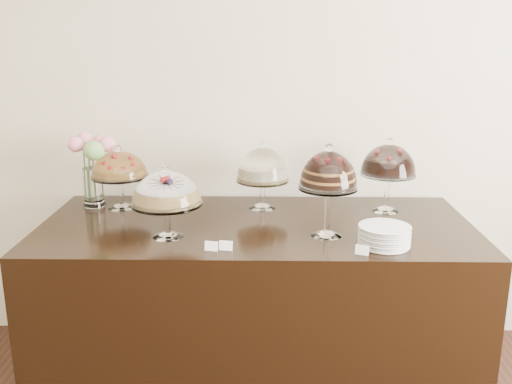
{
  "coord_description": "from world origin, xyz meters",
  "views": [
    {
      "loc": [
        -0.21,
        -0.32,
        1.83
      ],
      "look_at": [
        -0.26,
        2.4,
        1.08
      ],
      "focal_mm": 40.0,
      "sensor_mm": 36.0,
      "label": 1
    }
  ],
  "objects_px": {
    "flower_vase": "(93,162)",
    "plate_stack": "(384,236)",
    "cake_stand_cheesecake": "(263,167)",
    "display_counter": "(256,303)",
    "cake_stand_dark_choco": "(389,163)",
    "cake_stand_sugar_sponge": "(166,191)",
    "cake_stand_choco_layer": "(328,173)",
    "cake_stand_fruit_tart": "(119,167)"
  },
  "relations": [
    {
      "from": "cake_stand_sugar_sponge",
      "to": "cake_stand_fruit_tart",
      "type": "bearing_deg",
      "value": 125.96
    },
    {
      "from": "cake_stand_sugar_sponge",
      "to": "flower_vase",
      "type": "bearing_deg",
      "value": 134.43
    },
    {
      "from": "display_counter",
      "to": "cake_stand_dark_choco",
      "type": "height_order",
      "value": "cake_stand_dark_choco"
    },
    {
      "from": "display_counter",
      "to": "cake_stand_dark_choco",
      "type": "bearing_deg",
      "value": 17.92
    },
    {
      "from": "cake_stand_cheesecake",
      "to": "flower_vase",
      "type": "xyz_separation_m",
      "value": [
        -0.94,
        0.02,
        0.02
      ]
    },
    {
      "from": "cake_stand_choco_layer",
      "to": "cake_stand_fruit_tart",
      "type": "distance_m",
      "value": 1.18
    },
    {
      "from": "flower_vase",
      "to": "cake_stand_sugar_sponge",
      "type": "bearing_deg",
      "value": -45.57
    },
    {
      "from": "cake_stand_choco_layer",
      "to": "plate_stack",
      "type": "xyz_separation_m",
      "value": [
        0.25,
        -0.13,
        -0.26
      ]
    },
    {
      "from": "cake_stand_choco_layer",
      "to": "cake_stand_dark_choco",
      "type": "height_order",
      "value": "cake_stand_choco_layer"
    },
    {
      "from": "cake_stand_sugar_sponge",
      "to": "flower_vase",
      "type": "xyz_separation_m",
      "value": [
        -0.49,
        0.5,
        0.03
      ]
    },
    {
      "from": "cake_stand_choco_layer",
      "to": "plate_stack",
      "type": "bearing_deg",
      "value": -28.24
    },
    {
      "from": "cake_stand_cheesecake",
      "to": "flower_vase",
      "type": "relative_size",
      "value": 0.9
    },
    {
      "from": "display_counter",
      "to": "cake_stand_dark_choco",
      "type": "distance_m",
      "value": 1.03
    },
    {
      "from": "flower_vase",
      "to": "plate_stack",
      "type": "xyz_separation_m",
      "value": [
        1.5,
        -0.6,
        -0.21
      ]
    },
    {
      "from": "cake_stand_choco_layer",
      "to": "cake_stand_fruit_tart",
      "type": "height_order",
      "value": "cake_stand_choco_layer"
    },
    {
      "from": "display_counter",
      "to": "plate_stack",
      "type": "distance_m",
      "value": 0.83
    },
    {
      "from": "cake_stand_sugar_sponge",
      "to": "flower_vase",
      "type": "height_order",
      "value": "flower_vase"
    },
    {
      "from": "cake_stand_fruit_tart",
      "to": "plate_stack",
      "type": "height_order",
      "value": "cake_stand_fruit_tart"
    },
    {
      "from": "cake_stand_cheesecake",
      "to": "cake_stand_dark_choco",
      "type": "height_order",
      "value": "cake_stand_dark_choco"
    },
    {
      "from": "cake_stand_cheesecake",
      "to": "flower_vase",
      "type": "distance_m",
      "value": 0.94
    },
    {
      "from": "flower_vase",
      "to": "cake_stand_dark_choco",
      "type": "bearing_deg",
      "value": -2.23
    },
    {
      "from": "plate_stack",
      "to": "cake_stand_cheesecake",
      "type": "bearing_deg",
      "value": 133.75
    },
    {
      "from": "cake_stand_fruit_tart",
      "to": "flower_vase",
      "type": "bearing_deg",
      "value": 167.95
    },
    {
      "from": "display_counter",
      "to": "flower_vase",
      "type": "bearing_deg",
      "value": 162.18
    },
    {
      "from": "cake_stand_cheesecake",
      "to": "cake_stand_dark_choco",
      "type": "bearing_deg",
      "value": -3.72
    },
    {
      "from": "cake_stand_sugar_sponge",
      "to": "plate_stack",
      "type": "xyz_separation_m",
      "value": [
        1.01,
        -0.11,
        -0.18
      ]
    },
    {
      "from": "display_counter",
      "to": "cake_stand_dark_choco",
      "type": "relative_size",
      "value": 5.45
    },
    {
      "from": "cake_stand_fruit_tart",
      "to": "cake_stand_sugar_sponge",
      "type": "bearing_deg",
      "value": -54.04
    },
    {
      "from": "cake_stand_choco_layer",
      "to": "plate_stack",
      "type": "height_order",
      "value": "cake_stand_choco_layer"
    },
    {
      "from": "cake_stand_cheesecake",
      "to": "cake_stand_fruit_tart",
      "type": "relative_size",
      "value": 1.06
    },
    {
      "from": "display_counter",
      "to": "flower_vase",
      "type": "height_order",
      "value": "flower_vase"
    },
    {
      "from": "cake_stand_dark_choco",
      "to": "flower_vase",
      "type": "height_order",
      "value": "flower_vase"
    },
    {
      "from": "display_counter",
      "to": "cake_stand_fruit_tart",
      "type": "xyz_separation_m",
      "value": [
        -0.76,
        0.26,
        0.68
      ]
    },
    {
      "from": "display_counter",
      "to": "flower_vase",
      "type": "xyz_separation_m",
      "value": [
        -0.91,
        0.29,
        0.7
      ]
    },
    {
      "from": "cake_stand_fruit_tart",
      "to": "flower_vase",
      "type": "relative_size",
      "value": 0.85
    },
    {
      "from": "cake_stand_sugar_sponge",
      "to": "flower_vase",
      "type": "relative_size",
      "value": 0.85
    },
    {
      "from": "cake_stand_sugar_sponge",
      "to": "flower_vase",
      "type": "distance_m",
      "value": 0.7
    },
    {
      "from": "display_counter",
      "to": "cake_stand_cheesecake",
      "type": "height_order",
      "value": "cake_stand_cheesecake"
    },
    {
      "from": "cake_stand_sugar_sponge",
      "to": "cake_stand_cheesecake",
      "type": "height_order",
      "value": "cake_stand_cheesecake"
    },
    {
      "from": "cake_stand_sugar_sponge",
      "to": "display_counter",
      "type": "bearing_deg",
      "value": 26.45
    },
    {
      "from": "cake_stand_choco_layer",
      "to": "cake_stand_dark_choco",
      "type": "xyz_separation_m",
      "value": [
        0.37,
        0.41,
        -0.04
      ]
    },
    {
      "from": "cake_stand_sugar_sponge",
      "to": "plate_stack",
      "type": "height_order",
      "value": "cake_stand_sugar_sponge"
    }
  ]
}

